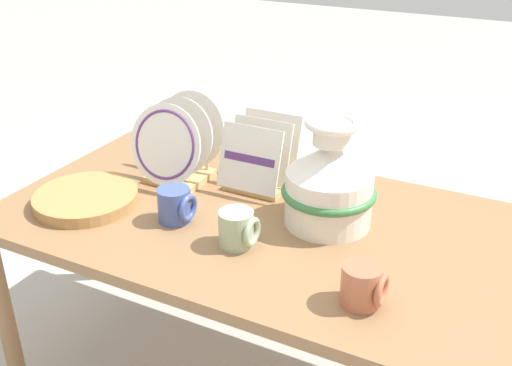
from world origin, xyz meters
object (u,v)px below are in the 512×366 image
(dish_rack_square_plates, at_px, (260,165))
(mug_cobalt_glaze, at_px, (176,205))
(ceramic_vase, at_px, (329,182))
(dish_rack_round_plates, at_px, (176,149))
(mug_terracotta_glaze, at_px, (363,286))
(wicker_charger_stack, at_px, (86,198))
(mug_sage_glaze, at_px, (238,229))

(dish_rack_square_plates, distance_m, mug_cobalt_glaze, 0.34)
(ceramic_vase, height_order, mug_cobalt_glaze, ceramic_vase)
(ceramic_vase, height_order, dish_rack_round_plates, ceramic_vase)
(mug_terracotta_glaze, bearing_deg, wicker_charger_stack, 174.30)
(wicker_charger_stack, relative_size, mug_terracotta_glaze, 3.04)
(dish_rack_round_plates, xyz_separation_m, mug_cobalt_glaze, (0.14, -0.22, -0.06))
(dish_rack_square_plates, bearing_deg, wicker_charger_stack, -140.03)
(ceramic_vase, bearing_deg, mug_cobalt_glaze, -154.40)
(dish_rack_round_plates, relative_size, mug_terracotta_glaze, 2.64)
(dish_rack_round_plates, height_order, mug_cobalt_glaze, dish_rack_round_plates)
(mug_sage_glaze, bearing_deg, mug_terracotta_glaze, -13.80)
(ceramic_vase, xyz_separation_m, dish_rack_round_plates, (-0.54, 0.04, -0.02))
(ceramic_vase, bearing_deg, mug_sage_glaze, -127.24)
(mug_cobalt_glaze, bearing_deg, mug_terracotta_glaze, -12.10)
(wicker_charger_stack, height_order, mug_cobalt_glaze, mug_cobalt_glaze)
(ceramic_vase, xyz_separation_m, mug_terracotta_glaze, (0.21, -0.32, -0.08))
(dish_rack_square_plates, height_order, mug_terracotta_glaze, dish_rack_square_plates)
(mug_sage_glaze, bearing_deg, wicker_charger_stack, -179.74)
(mug_cobalt_glaze, bearing_deg, dish_rack_square_plates, 69.85)
(mug_sage_glaze, distance_m, mug_terracotta_glaze, 0.39)
(dish_rack_round_plates, height_order, dish_rack_square_plates, dish_rack_round_plates)
(mug_cobalt_glaze, bearing_deg, mug_sage_glaze, -9.18)
(wicker_charger_stack, xyz_separation_m, mug_sage_glaze, (0.53, 0.00, 0.03))
(mug_terracotta_glaze, distance_m, mug_cobalt_glaze, 0.62)
(ceramic_vase, relative_size, mug_terracotta_glaze, 3.05)
(ceramic_vase, distance_m, mug_terracotta_glaze, 0.39)
(dish_rack_square_plates, xyz_separation_m, wicker_charger_stack, (-0.42, -0.35, -0.06))
(dish_rack_round_plates, relative_size, wicker_charger_stack, 0.87)
(mug_sage_glaze, height_order, mug_cobalt_glaze, same)
(wicker_charger_stack, bearing_deg, ceramic_vase, 18.02)
(dish_rack_square_plates, xyz_separation_m, mug_cobalt_glaze, (-0.12, -0.31, -0.02))
(dish_rack_round_plates, height_order, mug_terracotta_glaze, dish_rack_round_plates)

